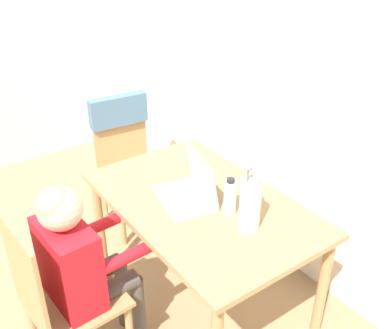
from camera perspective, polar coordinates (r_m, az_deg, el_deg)
name	(u,v)px	position (r m, az deg, el deg)	size (l,w,h in m)	color
wall_back	(297,65)	(2.51, 13.18, 12.22)	(6.40, 0.05, 2.50)	white
dining_table	(201,216)	(2.25, 1.17, -6.57)	(1.18, 0.74, 0.73)	tan
chair_occupied	(59,300)	(2.16, -16.50, -16.17)	(0.42, 0.42, 0.90)	tan
chair_spare	(125,142)	(3.08, -8.56, 2.87)	(0.46, 0.43, 0.91)	tan
person_seated	(79,257)	(2.07, -14.21, -11.30)	(0.36, 0.44, 1.02)	red
laptop	(191,188)	(2.19, -0.12, -3.06)	(0.37, 0.30, 0.23)	#B2B2B7
flower_vase	(250,202)	(1.96, 7.40, -4.70)	(0.09, 0.09, 0.35)	silver
water_bottle	(230,197)	(2.07, 4.84, -4.14)	(0.06, 0.06, 0.19)	silver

